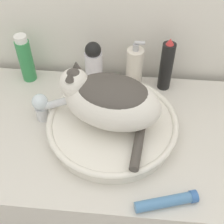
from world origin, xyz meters
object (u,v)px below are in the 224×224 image
object	(u,v)px
shampoo_bottle_tall	(26,59)
lotion_bottle_white	(94,64)
cat	(110,99)
soap_pump_bottle	(135,68)
faucet	(44,106)
hairspray_can_black	(166,66)
cream_tube	(167,202)

from	to	relation	value
shampoo_bottle_tall	lotion_bottle_white	bearing A→B (deg)	0.00
cat	soap_pump_bottle	bearing A→B (deg)	-93.91
cat	faucet	size ratio (longest dim) A/B	2.34
cat	lotion_bottle_white	world-z (taller)	cat
lotion_bottle_white	shampoo_bottle_tall	bearing A→B (deg)	-180.00
soap_pump_bottle	shampoo_bottle_tall	world-z (taller)	soap_pump_bottle
shampoo_bottle_tall	soap_pump_bottle	bearing A→B (deg)	0.00
soap_pump_bottle	hairspray_can_black	bearing A→B (deg)	0.00
faucet	shampoo_bottle_tall	bearing A→B (deg)	128.05
faucet	soap_pump_bottle	world-z (taller)	soap_pump_bottle
faucet	cream_tube	world-z (taller)	faucet
cat	soap_pump_bottle	size ratio (longest dim) A/B	1.68
soap_pump_bottle	hairspray_can_black	size ratio (longest dim) A/B	0.92
faucet	cream_tube	bearing A→B (deg)	-26.33
shampoo_bottle_tall	cat	bearing A→B (deg)	-35.06
shampoo_bottle_tall	cream_tube	bearing A→B (deg)	-43.03
cat	lotion_bottle_white	size ratio (longest dim) A/B	1.84
soap_pump_bottle	hairspray_can_black	distance (m)	0.11
cat	cream_tube	xyz separation A→B (m)	(0.18, -0.25, -0.13)
cat	hairspray_can_black	size ratio (longest dim) A/B	1.55
cream_tube	faucet	bearing A→B (deg)	145.14
cream_tube	soap_pump_bottle	bearing A→B (deg)	103.28
soap_pump_bottle	lotion_bottle_white	size ratio (longest dim) A/B	1.10
cat	cream_tube	world-z (taller)	cat
faucet	cream_tube	size ratio (longest dim) A/B	0.80
shampoo_bottle_tall	hairspray_can_black	distance (m)	0.51
lotion_bottle_white	shampoo_bottle_tall	size ratio (longest dim) A/B	0.93
faucet	hairspray_can_black	xyz separation A→B (m)	(0.40, 0.20, 0.04)
faucet	shampoo_bottle_tall	xyz separation A→B (m)	(-0.11, 0.20, 0.03)
soap_pump_bottle	cream_tube	bearing A→B (deg)	-76.72
cat	faucet	bearing A→B (deg)	3.17
cream_tube	lotion_bottle_white	bearing A→B (deg)	118.61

